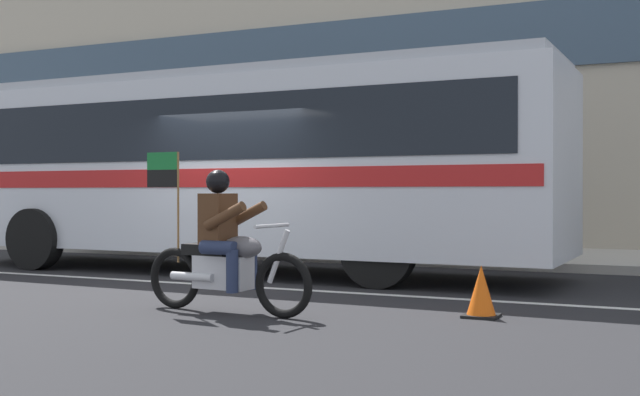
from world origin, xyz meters
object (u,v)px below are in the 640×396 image
(transit_bus, at_px, (238,158))
(fire_hydrant, at_px, (148,229))
(motorcycle_with_rider, at_px, (225,252))
(traffic_cone, at_px, (481,293))

(transit_bus, bearing_deg, fire_hydrant, 146.18)
(transit_bus, bearing_deg, motorcycle_with_rider, -61.21)
(fire_hydrant, height_order, traffic_cone, fire_hydrant)
(fire_hydrant, bearing_deg, motorcycle_with_rider, -47.60)
(motorcycle_with_rider, height_order, fire_hydrant, motorcycle_with_rider)
(fire_hydrant, bearing_deg, traffic_cone, -33.18)
(transit_bus, distance_m, fire_hydrant, 4.64)
(motorcycle_with_rider, bearing_deg, transit_bus, 118.79)
(transit_bus, xyz_separation_m, fire_hydrant, (-3.69, 2.47, -1.36))
(traffic_cone, bearing_deg, transit_bus, 147.32)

